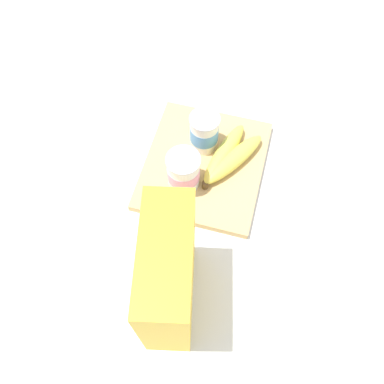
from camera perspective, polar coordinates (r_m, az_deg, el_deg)
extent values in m
plane|color=white|center=(0.94, 1.63, 3.36)|extent=(2.40, 2.40, 0.00)
cube|color=tan|center=(0.93, 1.64, 3.66)|extent=(0.29, 0.25, 0.02)
cube|color=yellow|center=(0.70, -3.18, -11.32)|extent=(0.21, 0.12, 0.25)
cylinder|color=white|center=(0.86, -1.16, 2.75)|extent=(0.07, 0.07, 0.09)
cylinder|color=pink|center=(0.86, -1.16, 2.75)|extent=(0.07, 0.07, 0.03)
cylinder|color=silver|center=(0.82, -1.22, 4.38)|extent=(0.07, 0.07, 0.00)
cylinder|color=white|center=(0.91, 1.66, 8.07)|extent=(0.06, 0.06, 0.09)
cylinder|color=#5193D1|center=(0.91, 1.66, 8.07)|extent=(0.06, 0.06, 0.04)
cylinder|color=silver|center=(0.88, 1.74, 9.86)|extent=(0.06, 0.06, 0.00)
ellipsoid|color=#E7DB51|center=(0.91, 5.65, 4.44)|extent=(0.17, 0.12, 0.03)
ellipsoid|color=#E7DB51|center=(0.92, 4.39, 5.24)|extent=(0.18, 0.08, 0.03)
cylinder|color=brown|center=(0.88, 1.77, 0.94)|extent=(0.01, 0.01, 0.02)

